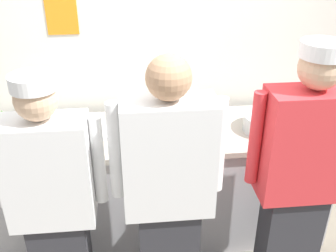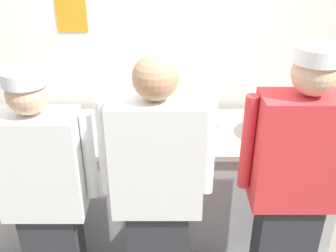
{
  "view_description": "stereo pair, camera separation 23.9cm",
  "coord_description": "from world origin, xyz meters",
  "px_view_note": "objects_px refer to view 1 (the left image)",
  "views": [
    {
      "loc": [
        -0.18,
        -2.09,
        2.27
      ],
      "look_at": [
        0.07,
        0.34,
        0.98
      ],
      "focal_mm": 41.58,
      "sensor_mm": 36.0,
      "label": 1
    },
    {
      "loc": [
        0.06,
        -2.1,
        2.27
      ],
      "look_at": [
        0.07,
        0.34,
        0.98
      ],
      "focal_mm": 41.58,
      "sensor_mm": 36.0,
      "label": 2
    }
  ],
  "objects_px": {
    "mixing_bowl_steel": "(269,123)",
    "ramekin_green_sauce": "(144,122)",
    "chef_near_left": "(54,204)",
    "squeeze_bottle_primary": "(4,122)",
    "squeeze_bottle_secondary": "(135,119)",
    "chef_center": "(168,195)",
    "ramekin_yellow_sauce": "(23,125)",
    "sheet_tray": "(82,132)",
    "ramekin_orange_sauce": "(219,121)",
    "plate_stack_front": "(199,135)",
    "chef_far_right": "(299,179)",
    "squeeze_bottle_spare": "(188,114)",
    "chefs_knife": "(149,139)",
    "deli_cup": "(7,135)"
  },
  "relations": [
    {
      "from": "ramekin_orange_sauce",
      "to": "ramekin_yellow_sauce",
      "type": "bearing_deg",
      "value": 176.65
    },
    {
      "from": "mixing_bowl_steel",
      "to": "ramekin_green_sauce",
      "type": "height_order",
      "value": "mixing_bowl_steel"
    },
    {
      "from": "squeeze_bottle_spare",
      "to": "ramekin_yellow_sauce",
      "type": "distance_m",
      "value": 1.21
    },
    {
      "from": "squeeze_bottle_secondary",
      "to": "ramekin_yellow_sauce",
      "type": "xyz_separation_m",
      "value": [
        -0.82,
        0.14,
        -0.08
      ]
    },
    {
      "from": "chef_center",
      "to": "deli_cup",
      "type": "distance_m",
      "value": 1.24
    },
    {
      "from": "chef_near_left",
      "to": "sheet_tray",
      "type": "distance_m",
      "value": 0.73
    },
    {
      "from": "squeeze_bottle_spare",
      "to": "ramekin_orange_sauce",
      "type": "height_order",
      "value": "squeeze_bottle_spare"
    },
    {
      "from": "chef_center",
      "to": "sheet_tray",
      "type": "height_order",
      "value": "chef_center"
    },
    {
      "from": "deli_cup",
      "to": "mixing_bowl_steel",
      "type": "bearing_deg",
      "value": -0.41
    },
    {
      "from": "mixing_bowl_steel",
      "to": "squeeze_bottle_primary",
      "type": "xyz_separation_m",
      "value": [
        -1.88,
        0.15,
        0.03
      ]
    },
    {
      "from": "chefs_knife",
      "to": "chef_center",
      "type": "bearing_deg",
      "value": -83.59
    },
    {
      "from": "squeeze_bottle_spare",
      "to": "deli_cup",
      "type": "distance_m",
      "value": 1.27
    },
    {
      "from": "ramekin_green_sauce",
      "to": "ramekin_orange_sauce",
      "type": "height_order",
      "value": "ramekin_orange_sauce"
    },
    {
      "from": "ramekin_orange_sauce",
      "to": "squeeze_bottle_primary",
      "type": "bearing_deg",
      "value": 179.28
    },
    {
      "from": "mixing_bowl_steel",
      "to": "squeeze_bottle_secondary",
      "type": "xyz_separation_m",
      "value": [
        -0.96,
        0.08,
        0.04
      ]
    },
    {
      "from": "chef_near_left",
      "to": "squeeze_bottle_primary",
      "type": "distance_m",
      "value": 0.91
    },
    {
      "from": "ramekin_orange_sauce",
      "to": "deli_cup",
      "type": "height_order",
      "value": "deli_cup"
    },
    {
      "from": "chef_center",
      "to": "squeeze_bottle_primary",
      "type": "bearing_deg",
      "value": 142.95
    },
    {
      "from": "chef_near_left",
      "to": "chef_center",
      "type": "bearing_deg",
      "value": -3.11
    },
    {
      "from": "squeeze_bottle_primary",
      "to": "ramekin_green_sauce",
      "type": "xyz_separation_m",
      "value": [
        0.99,
        0.03,
        -0.06
      ]
    },
    {
      "from": "chef_far_right",
      "to": "squeeze_bottle_primary",
      "type": "height_order",
      "value": "chef_far_right"
    },
    {
      "from": "chef_near_left",
      "to": "squeeze_bottle_secondary",
      "type": "height_order",
      "value": "chef_near_left"
    },
    {
      "from": "chef_near_left",
      "to": "squeeze_bottle_spare",
      "type": "distance_m",
      "value": 1.15
    },
    {
      "from": "sheet_tray",
      "to": "ramekin_orange_sauce",
      "type": "height_order",
      "value": "ramekin_orange_sauce"
    },
    {
      "from": "chef_near_left",
      "to": "squeeze_bottle_secondary",
      "type": "relative_size",
      "value": 8.0
    },
    {
      "from": "chef_far_right",
      "to": "ramekin_orange_sauce",
      "type": "distance_m",
      "value": 0.81
    },
    {
      "from": "squeeze_bottle_secondary",
      "to": "chefs_knife",
      "type": "height_order",
      "value": "squeeze_bottle_secondary"
    },
    {
      "from": "chef_center",
      "to": "ramekin_yellow_sauce",
      "type": "height_order",
      "value": "chef_center"
    },
    {
      "from": "ramekin_yellow_sauce",
      "to": "chefs_knife",
      "type": "bearing_deg",
      "value": -16.6
    },
    {
      "from": "chef_center",
      "to": "ramekin_green_sauce",
      "type": "bearing_deg",
      "value": 96.25
    },
    {
      "from": "plate_stack_front",
      "to": "squeeze_bottle_spare",
      "type": "xyz_separation_m",
      "value": [
        -0.05,
        0.18,
        0.08
      ]
    },
    {
      "from": "squeeze_bottle_primary",
      "to": "ramekin_orange_sauce",
      "type": "xyz_separation_m",
      "value": [
        1.55,
        -0.02,
        -0.06
      ]
    },
    {
      "from": "mixing_bowl_steel",
      "to": "squeeze_bottle_primary",
      "type": "bearing_deg",
      "value": 175.48
    },
    {
      "from": "chef_center",
      "to": "chefs_knife",
      "type": "bearing_deg",
      "value": 96.41
    },
    {
      "from": "squeeze_bottle_secondary",
      "to": "ramekin_orange_sauce",
      "type": "xyz_separation_m",
      "value": [
        0.63,
        0.05,
        -0.07
      ]
    },
    {
      "from": "plate_stack_front",
      "to": "ramekin_orange_sauce",
      "type": "xyz_separation_m",
      "value": [
        0.19,
        0.19,
        0.0
      ]
    },
    {
      "from": "mixing_bowl_steel",
      "to": "squeeze_bottle_primary",
      "type": "distance_m",
      "value": 1.89
    },
    {
      "from": "sheet_tray",
      "to": "squeeze_bottle_primary",
      "type": "bearing_deg",
      "value": 173.31
    },
    {
      "from": "squeeze_bottle_primary",
      "to": "ramekin_green_sauce",
      "type": "distance_m",
      "value": 0.99
    },
    {
      "from": "plate_stack_front",
      "to": "mixing_bowl_steel",
      "type": "relative_size",
      "value": 0.61
    },
    {
      "from": "chef_far_right",
      "to": "mixing_bowl_steel",
      "type": "relative_size",
      "value": 4.72
    },
    {
      "from": "ramekin_yellow_sauce",
      "to": "ramekin_orange_sauce",
      "type": "height_order",
      "value": "ramekin_orange_sauce"
    },
    {
      "from": "ramekin_yellow_sauce",
      "to": "plate_stack_front",
      "type": "bearing_deg",
      "value": -12.38
    },
    {
      "from": "mixing_bowl_steel",
      "to": "ramekin_green_sauce",
      "type": "bearing_deg",
      "value": 168.94
    },
    {
      "from": "chefs_knife",
      "to": "squeeze_bottle_spare",
      "type": "bearing_deg",
      "value": 30.92
    },
    {
      "from": "chef_far_right",
      "to": "ramekin_orange_sauce",
      "type": "relative_size",
      "value": 20.51
    },
    {
      "from": "chef_far_right",
      "to": "chefs_knife",
      "type": "height_order",
      "value": "chef_far_right"
    },
    {
      "from": "sheet_tray",
      "to": "squeeze_bottle_secondary",
      "type": "bearing_deg",
      "value": -1.39
    },
    {
      "from": "chef_far_right",
      "to": "ramekin_orange_sauce",
      "type": "xyz_separation_m",
      "value": [
        -0.31,
        0.75,
        0.01
      ]
    },
    {
      "from": "ramekin_yellow_sauce",
      "to": "ramekin_orange_sauce",
      "type": "xyz_separation_m",
      "value": [
        1.44,
        -0.08,
        0.01
      ]
    }
  ]
}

